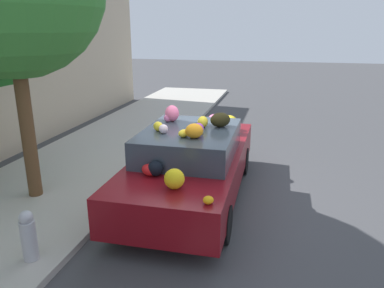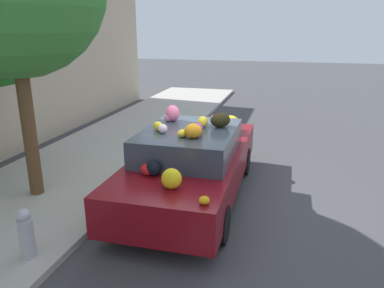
{
  "view_description": "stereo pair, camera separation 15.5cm",
  "coord_description": "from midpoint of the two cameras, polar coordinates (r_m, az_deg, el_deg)",
  "views": [
    {
      "loc": [
        -6.22,
        -1.57,
        3.03
      ],
      "look_at": [
        0.0,
        -0.04,
        1.03
      ],
      "focal_mm": 35.0,
      "sensor_mm": 36.0,
      "label": 1
    },
    {
      "loc": [
        -6.18,
        -1.72,
        3.03
      ],
      "look_at": [
        0.0,
        -0.04,
        1.03
      ],
      "focal_mm": 35.0,
      "sensor_mm": 36.0,
      "label": 2
    }
  ],
  "objects": [
    {
      "name": "ground_plane",
      "position": [
        7.09,
        -0.98,
        -7.98
      ],
      "size": [
        60.0,
        60.0,
        0.0
      ],
      "primitive_type": "plane",
      "color": "#424244"
    },
    {
      "name": "sidewalk_curb",
      "position": [
        8.13,
        -19.8,
        -5.23
      ],
      "size": [
        24.0,
        3.2,
        0.11
      ],
      "color": "#B2ADA3",
      "rests_on": "ground"
    },
    {
      "name": "fire_hydrant",
      "position": [
        5.45,
        -24.42,
        -12.6
      ],
      "size": [
        0.2,
        0.2,
        0.7
      ],
      "color": "#B2B2B7",
      "rests_on": "sidewalk_curb"
    },
    {
      "name": "art_car",
      "position": [
        6.8,
        -0.61,
        -2.54
      ],
      "size": [
        4.5,
        1.83,
        1.65
      ],
      "rotation": [
        0.0,
        0.0,
        0.01
      ],
      "color": "maroon",
      "rests_on": "ground"
    }
  ]
}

